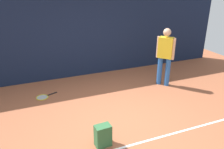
% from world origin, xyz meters
% --- Properties ---
extents(ground_plane, '(12.00, 12.00, 0.00)m').
position_xyz_m(ground_plane, '(0.00, 0.00, 0.00)').
color(ground_plane, '#9E5638').
extents(back_fence, '(10.00, 0.10, 2.62)m').
position_xyz_m(back_fence, '(0.00, 3.00, 1.31)').
color(back_fence, '#141E38').
rests_on(back_fence, ground).
extents(court_line, '(9.00, 0.05, 0.00)m').
position_xyz_m(court_line, '(0.00, -0.78, 0.00)').
color(court_line, white).
rests_on(court_line, ground).
extents(tennis_player, '(0.43, 0.45, 1.70)m').
position_xyz_m(tennis_player, '(2.03, 1.36, 0.97)').
color(tennis_player, '#2659A5').
rests_on(tennis_player, ground).
extents(tennis_racket, '(0.63, 0.42, 0.03)m').
position_xyz_m(tennis_racket, '(-1.43, 1.83, 0.01)').
color(tennis_racket, black).
rests_on(tennis_racket, ground).
extents(backpack, '(0.31, 0.30, 0.44)m').
position_xyz_m(backpack, '(-0.58, -0.56, 0.21)').
color(backpack, '#2D6038').
rests_on(backpack, ground).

